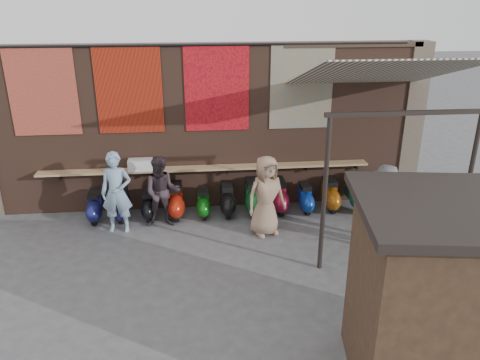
{
  "coord_description": "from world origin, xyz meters",
  "views": [
    {
      "loc": [
        -0.28,
        -8.35,
        5.03
      ],
      "look_at": [
        0.71,
        1.2,
        1.21
      ],
      "focal_mm": 35.0,
      "sensor_mm": 36.0,
      "label": 1
    }
  ],
  "objects_px": {
    "scooter_stool_8": "(305,198)",
    "shopper_navy": "(393,216)",
    "scooter_stool_0": "(95,207)",
    "scooter_stool_10": "(356,193)",
    "scooter_stool_5": "(227,200)",
    "shopper_grey": "(384,202)",
    "market_stall": "(453,303)",
    "scooter_stool_9": "(330,195)",
    "shopper_tan": "(266,196)",
    "scooter_stool_2": "(149,205)",
    "scooter_stool_3": "(176,201)",
    "diner_left": "(117,193)",
    "scooter_stool_6": "(253,197)",
    "scooter_stool_7": "(279,196)",
    "diner_right": "(162,192)",
    "scooter_stool_4": "(203,203)",
    "scooter_stool_1": "(122,205)",
    "shelf_box": "(140,165)"
  },
  "relations": [
    {
      "from": "shopper_navy",
      "to": "market_stall",
      "type": "relative_size",
      "value": 0.59
    },
    {
      "from": "scooter_stool_3",
      "to": "scooter_stool_7",
      "type": "height_order",
      "value": "same"
    },
    {
      "from": "scooter_stool_7",
      "to": "diner_right",
      "type": "height_order",
      "value": "diner_right"
    },
    {
      "from": "scooter_stool_3",
      "to": "diner_right",
      "type": "relative_size",
      "value": 0.5
    },
    {
      "from": "scooter_stool_3",
      "to": "shopper_navy",
      "type": "relative_size",
      "value": 0.55
    },
    {
      "from": "shelf_box",
      "to": "shopper_navy",
      "type": "xyz_separation_m",
      "value": [
        5.33,
        -2.35,
        -0.49
      ]
    },
    {
      "from": "scooter_stool_9",
      "to": "shopper_grey",
      "type": "distance_m",
      "value": 1.77
    },
    {
      "from": "scooter_stool_10",
      "to": "diner_left",
      "type": "distance_m",
      "value": 5.78
    },
    {
      "from": "scooter_stool_4",
      "to": "scooter_stool_9",
      "type": "xyz_separation_m",
      "value": [
        3.15,
        0.06,
        0.05
      ]
    },
    {
      "from": "scooter_stool_0",
      "to": "scooter_stool_3",
      "type": "xyz_separation_m",
      "value": [
        1.91,
        0.02,
        0.05
      ]
    },
    {
      "from": "scooter_stool_9",
      "to": "scooter_stool_5",
      "type": "bearing_deg",
      "value": -179.29
    },
    {
      "from": "market_stall",
      "to": "shelf_box",
      "type": "bearing_deg",
      "value": 136.07
    },
    {
      "from": "scooter_stool_0",
      "to": "market_stall",
      "type": "xyz_separation_m",
      "value": [
        5.65,
        -5.59,
        0.94
      ]
    },
    {
      "from": "scooter_stool_1",
      "to": "scooter_stool_10",
      "type": "xyz_separation_m",
      "value": [
        5.73,
        0.01,
        0.05
      ]
    },
    {
      "from": "shelf_box",
      "to": "diner_left",
      "type": "height_order",
      "value": "diner_left"
    },
    {
      "from": "scooter_stool_3",
      "to": "scooter_stool_4",
      "type": "bearing_deg",
      "value": -1.92
    },
    {
      "from": "scooter_stool_1",
      "to": "shelf_box",
      "type": "bearing_deg",
      "value": 33.62
    },
    {
      "from": "scooter_stool_0",
      "to": "scooter_stool_10",
      "type": "distance_m",
      "value": 6.36
    },
    {
      "from": "shopper_grey",
      "to": "scooter_stool_9",
      "type": "bearing_deg",
      "value": -26.82
    },
    {
      "from": "scooter_stool_2",
      "to": "scooter_stool_3",
      "type": "height_order",
      "value": "scooter_stool_3"
    },
    {
      "from": "scooter_stool_5",
      "to": "scooter_stool_8",
      "type": "height_order",
      "value": "scooter_stool_5"
    },
    {
      "from": "scooter_stool_8",
      "to": "scooter_stool_10",
      "type": "relative_size",
      "value": 0.82
    },
    {
      "from": "scooter_stool_7",
      "to": "diner_left",
      "type": "bearing_deg",
      "value": -170.41
    },
    {
      "from": "scooter_stool_5",
      "to": "shopper_grey",
      "type": "bearing_deg",
      "value": -24.81
    },
    {
      "from": "scooter_stool_0",
      "to": "scooter_stool_10",
      "type": "height_order",
      "value": "scooter_stool_10"
    },
    {
      "from": "scooter_stool_1",
      "to": "scooter_stool_7",
      "type": "height_order",
      "value": "scooter_stool_7"
    },
    {
      "from": "scooter_stool_1",
      "to": "scooter_stool_6",
      "type": "relative_size",
      "value": 0.89
    },
    {
      "from": "scooter_stool_5",
      "to": "scooter_stool_6",
      "type": "xyz_separation_m",
      "value": [
        0.62,
        -0.0,
        0.04
      ]
    },
    {
      "from": "scooter_stool_8",
      "to": "shopper_navy",
      "type": "relative_size",
      "value": 0.47
    },
    {
      "from": "scooter_stool_2",
      "to": "scooter_stool_3",
      "type": "distance_m",
      "value": 0.66
    },
    {
      "from": "scooter_stool_4",
      "to": "scooter_stool_7",
      "type": "height_order",
      "value": "scooter_stool_7"
    },
    {
      "from": "scooter_stool_1",
      "to": "scooter_stool_9",
      "type": "distance_m",
      "value": 5.09
    },
    {
      "from": "scooter_stool_6",
      "to": "diner_left",
      "type": "distance_m",
      "value": 3.23
    },
    {
      "from": "scooter_stool_6",
      "to": "scooter_stool_5",
      "type": "bearing_deg",
      "value": 179.63
    },
    {
      "from": "scooter_stool_6",
      "to": "scooter_stool_8",
      "type": "height_order",
      "value": "scooter_stool_6"
    },
    {
      "from": "shelf_box",
      "to": "scooter_stool_3",
      "type": "relative_size",
      "value": 0.67
    },
    {
      "from": "scooter_stool_7",
      "to": "shopper_grey",
      "type": "height_order",
      "value": "shopper_grey"
    },
    {
      "from": "scooter_stool_0",
      "to": "shopper_grey",
      "type": "relative_size",
      "value": 0.44
    },
    {
      "from": "scooter_stool_5",
      "to": "diner_left",
      "type": "distance_m",
      "value": 2.64
    },
    {
      "from": "scooter_stool_6",
      "to": "scooter_stool_8",
      "type": "distance_m",
      "value": 1.31
    },
    {
      "from": "diner_left",
      "to": "scooter_stool_7",
      "type": "bearing_deg",
      "value": 13.06
    },
    {
      "from": "scooter_stool_3",
      "to": "scooter_stool_6",
      "type": "distance_m",
      "value": 1.85
    },
    {
      "from": "scooter_stool_5",
      "to": "scooter_stool_6",
      "type": "relative_size",
      "value": 0.92
    },
    {
      "from": "scooter_stool_9",
      "to": "shopper_tan",
      "type": "xyz_separation_m",
      "value": [
        -1.79,
        -1.1,
        0.53
      ]
    },
    {
      "from": "shopper_tan",
      "to": "scooter_stool_3",
      "type": "bearing_deg",
      "value": 133.08
    },
    {
      "from": "scooter_stool_8",
      "to": "shopper_navy",
      "type": "bearing_deg",
      "value": -56.37
    },
    {
      "from": "scooter_stool_2",
      "to": "market_stall",
      "type": "height_order",
      "value": "market_stall"
    },
    {
      "from": "scooter_stool_8",
      "to": "scooter_stool_9",
      "type": "xyz_separation_m",
      "value": [
        0.64,
        0.06,
        0.04
      ]
    },
    {
      "from": "scooter_stool_4",
      "to": "shopper_grey",
      "type": "bearing_deg",
      "value": -21.1
    },
    {
      "from": "scooter_stool_8",
      "to": "scooter_stool_9",
      "type": "bearing_deg",
      "value": 5.16
    }
  ]
}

